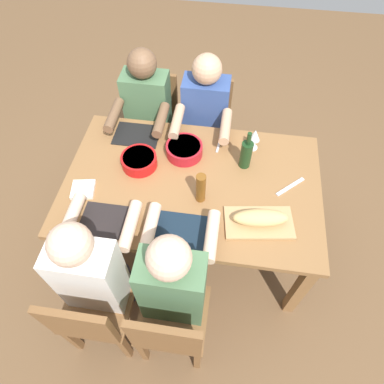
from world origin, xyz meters
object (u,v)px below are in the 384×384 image
dining_table (192,189)px  chair_near_right (154,117)px  cutting_board (259,223)px  serving_bowl_pasta (184,149)px  napkin_stack (83,189)px  diner_far_center (174,282)px  beer_bottle (201,188)px  diner_near_center (204,118)px  wine_glass (255,136)px  chair_near_center (206,123)px  serving_bowl_salad (139,160)px  chair_far_right (93,316)px  wine_bottle (246,154)px  bread_loaf (260,218)px  chair_far_center (170,328)px  diner_near_right (147,112)px  diner_far_right (94,271)px

dining_table → chair_near_right: (0.45, -0.84, -0.18)m
dining_table → cutting_board: (-0.43, 0.25, 0.09)m
serving_bowl_pasta → napkin_stack: size_ratio=1.77×
diner_far_center → beer_bottle: 0.56m
diner_near_center → wine_glass: diner_near_center is taller
chair_near_center → serving_bowl_salad: 0.89m
serving_bowl_pasta → napkin_stack: 0.71m
chair_near_right → chair_near_center: 0.45m
chair_far_right → wine_glass: 1.50m
diner_far_center → wine_bottle: (-0.32, -0.85, 0.15)m
napkin_stack → bread_loaf: bearing=175.7°
chair_far_center → beer_bottle: bearing=-95.6°
chair_far_right → cutting_board: chair_far_right is taller
chair_near_right → chair_near_center: size_ratio=1.00×
diner_near_right → wine_glass: 0.89m
chair_near_center → chair_far_center: bearing=90.0°
serving_bowl_salad → wine_bottle: 0.70m
dining_table → diner_far_right: 0.80m
serving_bowl_salad → wine_glass: wine_glass is taller
chair_near_right → cutting_board: 1.43m
serving_bowl_pasta → wine_bottle: bearing=174.5°
serving_bowl_salad → cutting_board: 0.87m
chair_near_right → chair_far_right: (0.00, 1.68, 0.00)m
diner_near_right → serving_bowl_salad: diner_near_right is taller
dining_table → wine_bottle: size_ratio=5.67×
diner_far_center → cutting_board: (-0.43, -0.41, 0.05)m
diner_near_right → serving_bowl_pasta: (-0.37, 0.43, 0.09)m
chair_far_center → napkin_stack: (0.67, -0.67, 0.27)m
cutting_board → beer_bottle: 0.40m
dining_table → serving_bowl_salad: (0.37, -0.09, 0.13)m
diner_far_center → serving_bowl_pasta: size_ratio=4.83×
diner_near_right → napkin_stack: diner_near_right is taller
serving_bowl_pasta → beer_bottle: beer_bottle is taller
diner_near_center → cutting_board: (-0.43, 0.91, 0.05)m
chair_near_center → napkin_stack: (0.67, 1.01, 0.27)m
diner_near_center → serving_bowl_salad: bearing=57.1°
chair_near_right → chair_far_right: bearing=90.0°
chair_near_center → wine_glass: 0.72m
diner_far_right → beer_bottle: (-0.52, -0.54, 0.15)m
serving_bowl_pasta → beer_bottle: bearing=113.9°
diner_far_right → beer_bottle: diner_far_right is taller
chair_far_center → wine_bottle: (-0.32, -1.04, 0.37)m
chair_far_right → dining_table: bearing=-118.2°
chair_far_center → wine_glass: 1.31m
cutting_board → serving_bowl_salad: bearing=-23.2°
diner_near_center → wine_glass: size_ratio=7.23×
chair_far_center → diner_far_center: size_ratio=0.71×
wine_glass → napkin_stack: bearing=26.8°
chair_near_right → diner_far_right: (0.00, 1.50, 0.21)m
dining_table → serving_bowl_pasta: bearing=-69.6°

